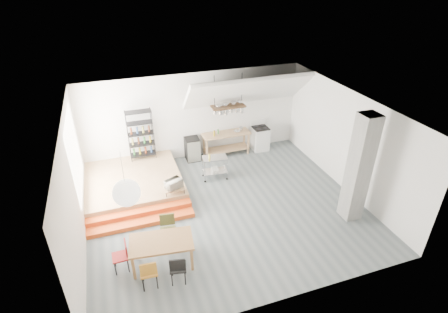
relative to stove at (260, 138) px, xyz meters
name	(u,v)px	position (x,y,z in m)	size (l,w,h in m)	color
floor	(226,208)	(-2.50, -3.16, -0.48)	(8.00, 8.00, 0.00)	#545E62
wall_back	(194,116)	(-2.50, 0.34, 1.12)	(8.00, 0.04, 3.20)	silver
wall_left	(74,188)	(-6.50, -3.16, 1.12)	(0.04, 7.00, 3.20)	silver
wall_right	(347,141)	(1.50, -3.16, 1.12)	(0.04, 7.00, 3.20)	silver
ceiling	(226,109)	(-2.50, -3.16, 2.72)	(8.00, 7.00, 0.02)	white
slope_ceiling	(248,91)	(-0.70, -0.26, 2.07)	(4.40, 1.80, 0.15)	white
window_pane	(75,154)	(-6.48, -1.66, 1.32)	(0.02, 2.50, 2.20)	white
platform	(134,182)	(-5.00, -1.16, -0.28)	(3.00, 3.00, 0.40)	#9C774E
step_lower	(142,222)	(-5.00, -3.11, -0.41)	(3.00, 0.35, 0.13)	#D84E19
step_upper	(140,213)	(-5.00, -2.76, -0.35)	(3.00, 0.35, 0.27)	#D84E19
concrete_column	(359,169)	(0.80, -4.66, 1.12)	(0.50, 0.50, 3.20)	slate
kitchen_counter	(226,140)	(-1.40, -0.01, 0.15)	(1.80, 0.60, 0.91)	#9C774E
stove	(260,138)	(0.00, 0.00, 0.00)	(0.60, 0.60, 1.18)	white
pot_rack	(229,108)	(-1.37, -0.23, 1.50)	(1.20, 0.50, 1.43)	#3E2918
wire_shelving	(141,134)	(-4.50, 0.04, 0.85)	(0.88, 0.38, 1.80)	black
microwave_shelf	(174,188)	(-3.90, -2.41, 0.07)	(0.60, 0.40, 0.16)	#9C774E
paper_lantern	(127,193)	(-5.28, -4.66, 1.72)	(0.60, 0.60, 0.60)	white
dining_table	(161,244)	(-4.69, -4.74, 0.16)	(1.60, 1.03, 0.71)	#9A6638
chair_mustard	(149,271)	(-5.10, -5.37, 0.02)	(0.41, 0.41, 0.84)	#B0701E
chair_black	(178,267)	(-4.45, -5.45, 0.01)	(0.44, 0.44, 0.82)	black
chair_olive	(168,227)	(-4.41, -4.09, 0.04)	(0.46, 0.46, 0.88)	brown
chair_red	(123,254)	(-5.60, -4.62, 0.00)	(0.37, 0.37, 0.80)	#A61817
rolling_cart	(215,165)	(-2.31, -1.46, 0.04)	(0.87, 0.55, 0.81)	silver
mini_fridge	(192,149)	(-2.71, 0.04, -0.04)	(0.52, 0.52, 0.88)	black
microwave	(174,184)	(-3.90, -2.41, 0.22)	(0.49, 0.33, 0.27)	beige
bowl	(237,131)	(-0.99, -0.06, 0.46)	(0.23, 0.23, 0.06)	silver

